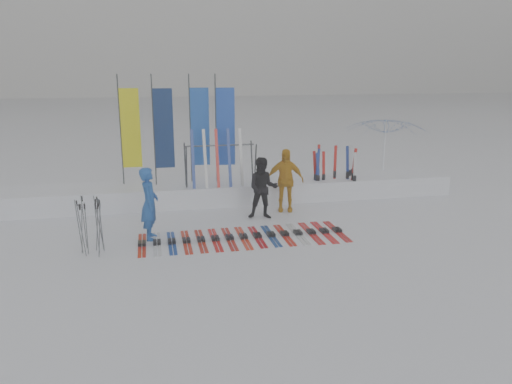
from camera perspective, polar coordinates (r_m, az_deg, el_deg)
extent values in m
plane|color=white|center=(11.04, 0.73, -7.09)|extent=(120.00, 120.00, 0.00)
cube|color=white|center=(15.27, -3.09, 0.10)|extent=(14.00, 1.60, 0.60)
imported|color=#1C50A7|center=(12.00, -12.08, -1.31)|extent=(0.46, 0.66, 1.73)
imported|color=black|center=(13.35, 0.80, 0.43)|extent=(0.93, 0.80, 1.67)
imported|color=orange|center=(14.07, 3.33, 1.37)|extent=(1.12, 0.68, 1.79)
imported|color=white|center=(17.22, 14.48, 4.38)|extent=(3.24, 3.27, 2.42)
cube|color=#B4140E|center=(11.83, -12.90, -5.80)|extent=(0.17, 1.59, 0.07)
cube|color=silver|center=(11.83, -11.25, -5.72)|extent=(0.17, 1.65, 0.07)
cube|color=navy|center=(11.83, -9.60, -5.63)|extent=(0.17, 1.58, 0.07)
cube|color=red|center=(11.85, -7.95, -5.54)|extent=(0.17, 1.64, 0.07)
cube|color=#B1230E|center=(11.87, -6.31, -5.45)|extent=(0.17, 1.63, 0.07)
cube|color=red|center=(11.91, -4.68, -5.35)|extent=(0.17, 1.65, 0.07)
cube|color=#AE1D0D|center=(11.95, -3.06, -5.24)|extent=(0.17, 1.65, 0.07)
cube|color=red|center=(12.01, -1.45, -5.14)|extent=(0.17, 1.67, 0.07)
cube|color=#B70E15|center=(12.07, 0.14, -5.03)|extent=(0.17, 1.58, 0.07)
cube|color=navy|center=(12.14, 1.72, -4.91)|extent=(0.17, 1.58, 0.07)
cube|color=red|center=(12.22, 3.27, -4.80)|extent=(0.17, 1.60, 0.07)
cube|color=silver|center=(12.31, 4.80, -4.68)|extent=(0.17, 1.66, 0.07)
cube|color=red|center=(12.41, 6.31, -4.56)|extent=(0.17, 1.69, 0.07)
cube|color=red|center=(12.52, 7.79, -4.45)|extent=(0.17, 1.70, 0.07)
cube|color=#B9100E|center=(12.64, 9.24, -4.33)|extent=(0.17, 1.63, 0.07)
cylinder|color=#595B60|center=(11.50, -19.59, -3.79)|extent=(0.09, 0.08, 1.24)
cylinder|color=#595B60|center=(11.43, -18.81, -4.01)|extent=(0.02, 0.05, 1.17)
cylinder|color=#595B60|center=(11.58, -17.28, -3.60)|extent=(0.04, 0.09, 1.19)
cylinder|color=#595B60|center=(11.53, -17.46, -3.72)|extent=(0.14, 0.05, 1.18)
cylinder|color=#595B60|center=(11.80, -19.06, -3.26)|extent=(0.04, 0.12, 1.25)
cylinder|color=#595B60|center=(11.42, -17.71, -3.96)|extent=(0.03, 0.09, 1.16)
cylinder|color=#595B60|center=(11.52, -17.69, -3.62)|extent=(0.14, 0.14, 1.22)
cylinder|color=#595B60|center=(11.72, -17.52, -3.31)|extent=(0.16, 0.03, 1.23)
cylinder|color=#595B60|center=(11.10, -17.45, -4.23)|extent=(0.14, 0.15, 1.24)
cylinder|color=#595B60|center=(11.48, -19.27, -3.99)|extent=(0.12, 0.15, 1.15)
cylinder|color=#595B60|center=(11.30, -19.32, -4.18)|extent=(0.11, 0.07, 1.20)
cylinder|color=#383A3F|center=(15.11, -15.22, 6.82)|extent=(0.04, 0.04, 3.20)
cube|color=yellow|center=(15.09, -14.13, 7.07)|extent=(0.55, 0.03, 2.30)
cylinder|color=#383A3F|center=(14.80, -11.61, 6.88)|extent=(0.04, 0.04, 3.20)
cube|color=navy|center=(14.80, -10.49, 7.13)|extent=(0.55, 0.03, 2.30)
cylinder|color=#383A3F|center=(15.06, -7.52, 7.17)|extent=(0.04, 0.04, 3.20)
cube|color=blue|center=(15.08, -6.41, 7.40)|extent=(0.55, 0.03, 2.30)
cylinder|color=#383A3F|center=(14.99, -4.59, 7.21)|extent=(0.04, 0.04, 3.20)
cube|color=blue|center=(15.02, -3.49, 7.43)|extent=(0.55, 0.03, 2.30)
cylinder|color=#383A3F|center=(14.29, -7.95, 2.82)|extent=(0.04, 0.30, 1.23)
cylinder|color=#383A3F|center=(14.78, -8.10, 3.19)|extent=(0.04, 0.30, 1.23)
cylinder|color=#383A3F|center=(14.56, -0.07, 3.17)|extent=(0.04, 0.30, 1.23)
cylinder|color=#383A3F|center=(15.04, -0.47, 3.52)|extent=(0.04, 0.30, 1.23)
cylinder|color=#383A3F|center=(14.54, -4.15, 5.33)|extent=(2.00, 0.04, 0.04)
cube|color=navy|center=(15.63, 7.01, 2.13)|extent=(0.09, 0.04, 1.55)
cube|color=silver|center=(15.49, 11.21, 1.75)|extent=(0.09, 0.02, 1.49)
cube|color=silver|center=(16.21, 10.63, 2.39)|extent=(0.09, 0.04, 1.53)
cube|color=red|center=(15.92, 7.10, 2.51)|extent=(0.09, 0.04, 1.63)
cube|color=navy|center=(15.71, 10.42, 2.23)|extent=(0.09, 0.03, 1.64)
cube|color=red|center=(15.52, 7.74, 1.92)|extent=(0.09, 0.02, 1.50)
cube|color=navy|center=(15.38, 6.98, 1.83)|extent=(0.09, 0.03, 1.49)
cube|color=red|center=(15.73, 8.98, 2.31)|extent=(0.09, 0.04, 1.64)
cube|color=navy|center=(15.39, 7.11, 1.77)|extent=(0.09, 0.02, 1.46)
cube|color=silver|center=(16.30, 10.79, 2.50)|extent=(0.09, 0.04, 1.56)
cube|color=red|center=(15.47, 6.80, 1.92)|extent=(0.09, 0.03, 1.50)
cube|color=red|center=(15.60, 11.02, 2.03)|extent=(0.09, 0.04, 1.59)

